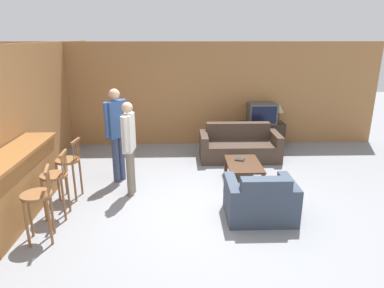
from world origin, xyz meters
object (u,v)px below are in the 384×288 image
at_px(armchair_near, 260,201).
at_px(person_by_counter, 129,143).
at_px(bar_chair_far, 69,165).
at_px(table_lamp, 279,109).
at_px(bar_chair_near, 38,201).
at_px(book_on_table, 240,160).
at_px(couch_far, 239,147).
at_px(person_by_window, 117,130).
at_px(tv, 262,113).
at_px(coffee_table, 244,166).
at_px(bar_chair_mid, 55,181).
at_px(tv_unit, 260,134).

relative_size(armchair_near, person_by_counter, 0.62).
xyz_separation_m(bar_chair_far, table_lamp, (4.42, 2.85, 0.37)).
bearing_deg(table_lamp, bar_chair_far, -147.15).
xyz_separation_m(bar_chair_near, armchair_near, (3.15, 0.51, -0.32)).
bearing_deg(book_on_table, couch_far, 81.12).
xyz_separation_m(book_on_table, person_by_window, (-2.38, -0.03, 0.64)).
bearing_deg(bar_chair_near, tv, 46.41).
xyz_separation_m(tv, person_by_window, (-3.26, -2.12, 0.17)).
height_order(armchair_near, coffee_table, armchair_near).
bearing_deg(person_by_window, bar_chair_mid, -117.06).
bearing_deg(tv_unit, bar_chair_far, -144.35).
bearing_deg(table_lamp, armchair_near, -109.07).
bearing_deg(bar_chair_mid, coffee_table, 21.88).
bearing_deg(couch_far, tv_unit, 53.08).
distance_m(bar_chair_mid, table_lamp, 5.66).
bearing_deg(table_lamp, tv, -179.60).
distance_m(couch_far, person_by_counter, 2.95).
bearing_deg(coffee_table, book_on_table, 106.42).
distance_m(bar_chair_mid, coffee_table, 3.39).
xyz_separation_m(bar_chair_mid, coffee_table, (3.14, 1.26, -0.28)).
relative_size(bar_chair_far, person_by_window, 0.59).
height_order(bar_chair_mid, armchair_near, bar_chair_mid).
xyz_separation_m(bar_chair_mid, person_by_counter, (1.03, 0.78, 0.36)).
xyz_separation_m(tv_unit, tv, (0.00, -0.00, 0.56)).
height_order(bar_chair_near, coffee_table, bar_chair_near).
height_order(bar_chair_mid, bar_chair_far, same).
distance_m(tv_unit, person_by_window, 3.96).
distance_m(person_by_window, person_by_counter, 0.70).
bearing_deg(bar_chair_far, tv_unit, 35.65).
height_order(bar_chair_far, coffee_table, bar_chair_far).
bearing_deg(person_by_counter, book_on_table, 17.37).
distance_m(bar_chair_far, person_by_window, 1.11).
bearing_deg(book_on_table, bar_chair_near, -145.95).
distance_m(armchair_near, tv, 3.80).
distance_m(bar_chair_mid, armchair_near, 3.17).
bearing_deg(couch_far, armchair_near, -92.54).
relative_size(bar_chair_near, book_on_table, 4.92).
bearing_deg(bar_chair_mid, bar_chair_far, 90.00).
distance_m(table_lamp, person_by_window, 4.27).
xyz_separation_m(bar_chair_mid, tv_unit, (3.97, 3.51, -0.29)).
bearing_deg(tv, bar_chair_mid, -138.55).
height_order(coffee_table, tv, tv).
bearing_deg(book_on_table, armchair_near, -87.85).
height_order(tv_unit, book_on_table, tv_unit).
xyz_separation_m(couch_far, person_by_window, (-2.56, -1.18, 0.75)).
bearing_deg(table_lamp, book_on_table, -122.40).
bearing_deg(table_lamp, person_by_counter, -141.07).
bearing_deg(bar_chair_far, bar_chair_mid, -90.00).
relative_size(armchair_near, table_lamp, 2.16).
relative_size(bar_chair_far, armchair_near, 1.02).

